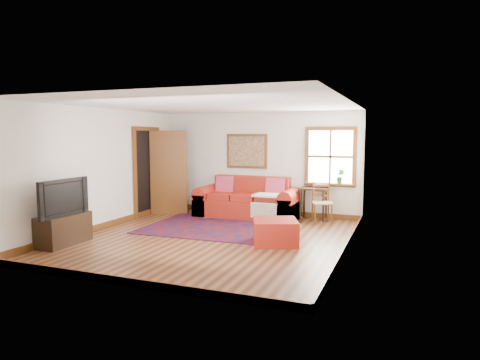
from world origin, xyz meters
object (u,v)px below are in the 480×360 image
at_px(red_ottoman, 275,232).
at_px(media_cabinet, 64,229).
at_px(red_leather_sofa, 248,204).
at_px(ladder_back_chair, 322,201).
at_px(side_table, 314,193).

relative_size(red_ottoman, media_cabinet, 0.78).
distance_m(red_leather_sofa, ladder_back_chair, 1.77).
relative_size(red_ottoman, ladder_back_chair, 0.85).
distance_m(red_ottoman, ladder_back_chair, 2.25).
bearing_deg(side_table, red_ottoman, -94.22).
distance_m(side_table, ladder_back_chair, 0.39).
distance_m(red_leather_sofa, side_table, 1.57).
bearing_deg(media_cabinet, red_leather_sofa, 59.34).
height_order(side_table, ladder_back_chair, ladder_back_chair).
xyz_separation_m(side_table, ladder_back_chair, (0.24, -0.28, -0.13)).
relative_size(red_ottoman, side_table, 1.03).
xyz_separation_m(red_ottoman, media_cabinet, (-3.50, -1.41, 0.05)).
relative_size(ladder_back_chair, media_cabinet, 0.92).
relative_size(red_leather_sofa, media_cabinet, 2.46).
bearing_deg(red_leather_sofa, ladder_back_chair, -0.95).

